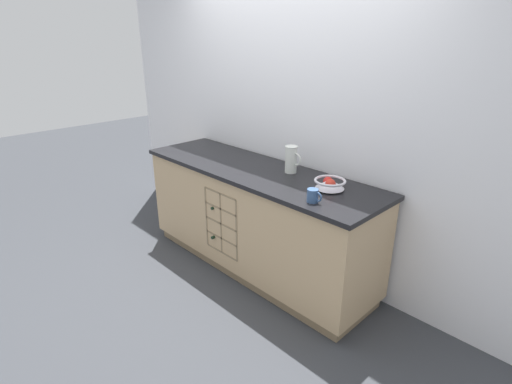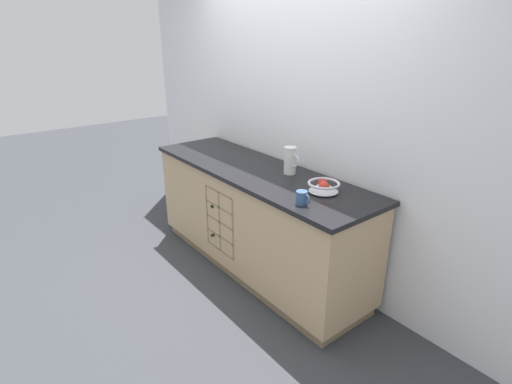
# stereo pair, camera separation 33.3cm
# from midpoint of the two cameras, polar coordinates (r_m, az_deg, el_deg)

# --- Properties ---
(ground_plane) EXTENTS (14.00, 14.00, 0.00)m
(ground_plane) POSITION_cam_midpoint_polar(r_m,az_deg,el_deg) (3.66, -2.65, -10.57)
(ground_plane) COLOR #383A3F
(back_wall) EXTENTS (4.60, 0.06, 2.55)m
(back_wall) POSITION_cam_midpoint_polar(r_m,az_deg,el_deg) (3.43, 1.83, 10.27)
(back_wall) COLOR white
(back_wall) RESTS_ON ground_plane
(kitchen_island) EXTENTS (2.24, 0.67, 0.92)m
(kitchen_island) POSITION_cam_midpoint_polar(r_m,az_deg,el_deg) (3.43, -2.82, -3.97)
(kitchen_island) COLOR #8B7354
(kitchen_island) RESTS_ON ground_plane
(fruit_bowl) EXTENTS (0.23, 0.23, 0.08)m
(fruit_bowl) POSITION_cam_midpoint_polar(r_m,az_deg,el_deg) (2.84, 7.22, 1.20)
(fruit_bowl) COLOR silver
(fruit_bowl) RESTS_ON kitchen_island
(white_pitcher) EXTENTS (0.15, 0.10, 0.22)m
(white_pitcher) POSITION_cam_midpoint_polar(r_m,az_deg,el_deg) (3.14, 2.05, 4.71)
(white_pitcher) COLOR silver
(white_pitcher) RESTS_ON kitchen_island
(ceramic_mug) EXTENTS (0.11, 0.08, 0.09)m
(ceramic_mug) POSITION_cam_midpoint_polar(r_m,az_deg,el_deg) (2.61, 4.56, -0.60)
(ceramic_mug) COLOR #385684
(ceramic_mug) RESTS_ON kitchen_island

